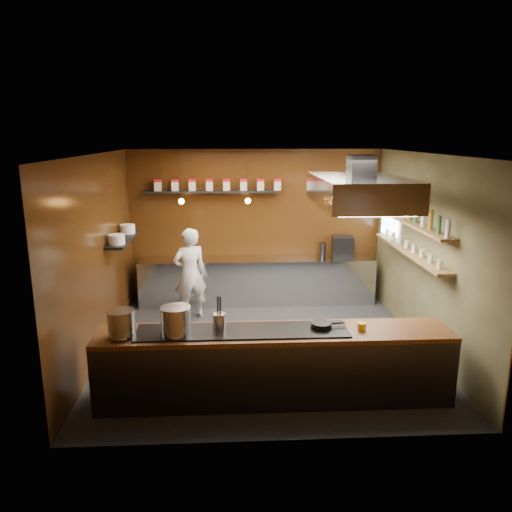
{
  "coord_description": "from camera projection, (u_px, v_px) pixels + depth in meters",
  "views": [
    {
      "loc": [
        -0.55,
        -7.33,
        3.28
      ],
      "look_at": [
        -0.12,
        0.4,
        1.38
      ],
      "focal_mm": 35.0,
      "sensor_mm": 36.0,
      "label": 1
    }
  ],
  "objects": [
    {
      "name": "tin_shelf",
      "position": [
        210.0,
        192.0,
        9.63
      ],
      "size": [
        2.6,
        0.26,
        0.04
      ],
      "primitive_type": "cube",
      "color": "black",
      "rests_on": "back_wall"
    },
    {
      "name": "window_pane",
      "position": [
        391.0,
        211.0,
        9.24
      ],
      "size": [
        0.0,
        1.0,
        1.0
      ],
      "primitive_type": "plane",
      "rotation": [
        1.57,
        0.0,
        -1.57
      ],
      "color": "white",
      "rests_on": "right_wall"
    },
    {
      "name": "bottle_shelf_upper",
      "position": [
        412.0,
        223.0,
        7.87
      ],
      "size": [
        0.26,
        2.8,
        0.04
      ],
      "primitive_type": "cube",
      "color": "brown",
      "rests_on": "right_wall"
    },
    {
      "name": "storage_tins",
      "position": [
        218.0,
        185.0,
        9.61
      ],
      "size": [
        2.43,
        0.13,
        0.22
      ],
      "color": "beige",
      "rests_on": "tin_shelf"
    },
    {
      "name": "frying_pan",
      "position": [
        322.0,
        325.0,
        6.18
      ],
      "size": [
        0.44,
        0.27,
        0.07
      ],
      "color": "black",
      "rests_on": "pass_counter"
    },
    {
      "name": "chef",
      "position": [
        190.0,
        274.0,
        8.98
      ],
      "size": [
        0.72,
        0.6,
        1.67
      ],
      "primitive_type": "imported",
      "rotation": [
        0.0,
        0.0,
        3.54
      ],
      "color": "white",
      "rests_on": "floor"
    },
    {
      "name": "pass_counter",
      "position": [
        274.0,
        365.0,
        6.25
      ],
      "size": [
        4.4,
        0.72,
        0.94
      ],
      "color": "#38383D",
      "rests_on": "floor"
    },
    {
      "name": "pendant_left",
      "position": [
        181.0,
        199.0,
        8.98
      ],
      "size": [
        0.1,
        0.1,
        0.95
      ],
      "color": "black",
      "rests_on": "ceiling"
    },
    {
      "name": "floor",
      "position": [
        265.0,
        346.0,
        7.91
      ],
      "size": [
        5.0,
        5.0,
        0.0
      ],
      "primitive_type": "plane",
      "color": "black",
      "rests_on": "ground"
    },
    {
      "name": "back_wall",
      "position": [
        256.0,
        225.0,
        9.98
      ],
      "size": [
        5.0,
        0.0,
        5.0
      ],
      "primitive_type": "plane",
      "rotation": [
        1.57,
        0.0,
        0.0
      ],
      "color": "#321B09",
      "rests_on": "ground"
    },
    {
      "name": "ceiling",
      "position": [
        266.0,
        154.0,
        7.2
      ],
      "size": [
        5.0,
        5.0,
        0.0
      ],
      "primitive_type": "plane",
      "rotation": [
        3.14,
        0.0,
        0.0
      ],
      "color": "silver",
      "rests_on": "back_wall"
    },
    {
      "name": "right_wall",
      "position": [
        427.0,
        253.0,
        7.69
      ],
      "size": [
        0.0,
        5.0,
        5.0
      ],
      "primitive_type": "plane",
      "rotation": [
        1.57,
        0.0,
        -1.57
      ],
      "color": "#474128",
      "rests_on": "ground"
    },
    {
      "name": "left_wall",
      "position": [
        98.0,
        257.0,
        7.42
      ],
      "size": [
        0.0,
        5.0,
        5.0
      ],
      "primitive_type": "plane",
      "rotation": [
        1.57,
        0.0,
        1.57
      ],
      "color": "#321B09",
      "rests_on": "ground"
    },
    {
      "name": "bottle_shelf_lower",
      "position": [
        410.0,
        252.0,
        7.99
      ],
      "size": [
        0.26,
        2.8,
        0.04
      ],
      "primitive_type": "cube",
      "color": "brown",
      "rests_on": "right_wall"
    },
    {
      "name": "utensil_crock",
      "position": [
        219.0,
        322.0,
        6.11
      ],
      "size": [
        0.16,
        0.16,
        0.21
      ],
      "primitive_type": "cylinder",
      "rotation": [
        0.0,
        0.0,
        0.01
      ],
      "color": "silver",
      "rests_on": "pass_counter"
    },
    {
      "name": "extractor_hood",
      "position": [
        360.0,
        191.0,
        7.0
      ],
      "size": [
        1.2,
        2.0,
        0.72
      ],
      "color": "#38383D",
      "rests_on": "ceiling"
    },
    {
      "name": "espresso_machine",
      "position": [
        343.0,
        247.0,
        9.92
      ],
      "size": [
        0.45,
        0.43,
        0.4
      ],
      "primitive_type": "cube",
      "rotation": [
        0.0,
        0.0,
        -0.13
      ],
      "color": "black",
      "rests_on": "prep_counter"
    },
    {
      "name": "prep_counter",
      "position": [
        257.0,
        280.0,
        9.91
      ],
      "size": [
        4.6,
        0.65,
        0.9
      ],
      "primitive_type": "cube",
      "color": "silver",
      "rests_on": "floor"
    },
    {
      "name": "bottles",
      "position": [
        412.0,
        214.0,
        7.84
      ],
      "size": [
        0.06,
        2.66,
        0.24
      ],
      "color": "silver",
      "rests_on": "bottle_shelf_upper"
    },
    {
      "name": "stockpot_large",
      "position": [
        121.0,
        323.0,
        5.91
      ],
      "size": [
        0.34,
        0.34,
        0.32
      ],
      "primitive_type": "cylinder",
      "rotation": [
        0.0,
        0.0,
        0.04
      ],
      "color": "silver",
      "rests_on": "pass_counter"
    },
    {
      "name": "pendant_right",
      "position": [
        248.0,
        198.0,
        9.04
      ],
      "size": [
        0.1,
        0.1,
        0.95
      ],
      "color": "black",
      "rests_on": "ceiling"
    },
    {
      "name": "stockpot_small",
      "position": [
        176.0,
        321.0,
        5.96
      ],
      "size": [
        0.49,
        0.49,
        0.34
      ],
      "primitive_type": "cylinder",
      "rotation": [
        0.0,
        0.0,
        0.43
      ],
      "color": "#BBBDC2",
      "rests_on": "pass_counter"
    },
    {
      "name": "plate_shelf",
      "position": [
        123.0,
        240.0,
        8.39
      ],
      "size": [
        0.3,
        1.4,
        0.04
      ],
      "primitive_type": "cube",
      "color": "black",
      "rests_on": "left_wall"
    },
    {
      "name": "plate_stacks",
      "position": [
        122.0,
        234.0,
        8.37
      ],
      "size": [
        0.26,
        1.16,
        0.16
      ],
      "color": "white",
      "rests_on": "plate_shelf"
    },
    {
      "name": "butter_jar",
      "position": [
        362.0,
        327.0,
        6.16
      ],
      "size": [
        0.12,
        0.12,
        0.1
      ],
      "primitive_type": "cylinder",
      "rotation": [
        0.0,
        0.0,
        0.18
      ],
      "color": "yellow",
      "rests_on": "pass_counter"
    },
    {
      "name": "wine_glasses",
      "position": [
        410.0,
        246.0,
        7.97
      ],
      "size": [
        0.07,
        2.37,
        0.13
      ],
      "color": "silver",
      "rests_on": "bottle_shelf_lower"
    }
  ]
}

